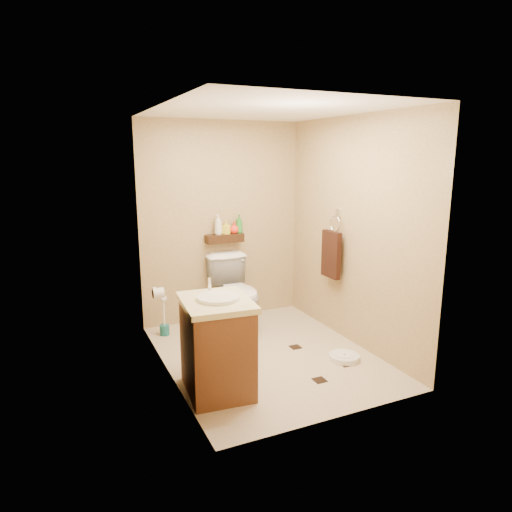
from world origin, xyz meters
name	(u,v)px	position (x,y,z in m)	size (l,w,h in m)	color
ground	(267,355)	(0.00, 0.00, 0.00)	(2.50, 2.50, 0.00)	beige
wall_back	(222,223)	(0.00, 1.25, 1.20)	(2.00, 0.04, 2.40)	tan
wall_front	(343,268)	(0.00, -1.25, 1.20)	(2.00, 0.04, 2.40)	tan
wall_left	(165,248)	(-1.00, 0.00, 1.20)	(0.04, 2.50, 2.40)	tan
wall_right	(353,232)	(1.00, 0.00, 1.20)	(0.04, 2.50, 2.40)	tan
ceiling	(268,110)	(0.00, 0.00, 2.40)	(2.00, 2.50, 0.02)	white
wall_shelf	(225,238)	(0.00, 1.17, 1.02)	(0.46, 0.14, 0.10)	#341F0E
floor_accents	(275,356)	(0.07, -0.06, 0.00)	(1.19, 1.39, 0.01)	black
toilet	(236,293)	(0.01, 0.83, 0.42)	(0.47, 0.83, 0.85)	white
vanity	(217,344)	(-0.70, -0.46, 0.43)	(0.61, 0.72, 0.95)	brown
bathroom_scale	(344,357)	(0.65, -0.43, 0.03)	(0.32, 0.32, 0.06)	white
toilet_brush	(164,321)	(-0.82, 0.97, 0.16)	(0.11, 0.11, 0.47)	#1A6569
towel_ring	(331,252)	(0.91, 0.25, 0.95)	(0.12, 0.30, 0.76)	silver
toilet_paper	(158,293)	(-0.94, 0.65, 0.60)	(0.12, 0.11, 0.12)	white
bottle_a	(218,225)	(-0.08, 1.17, 1.19)	(0.09, 0.09, 0.24)	silver
bottle_b	(226,227)	(0.02, 1.17, 1.15)	(0.07, 0.07, 0.16)	yellow
bottle_c	(234,228)	(0.13, 1.17, 1.14)	(0.11, 0.11, 0.14)	#F6331C
bottle_d	(239,224)	(0.19, 1.17, 1.18)	(0.09, 0.09, 0.23)	#2D8731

